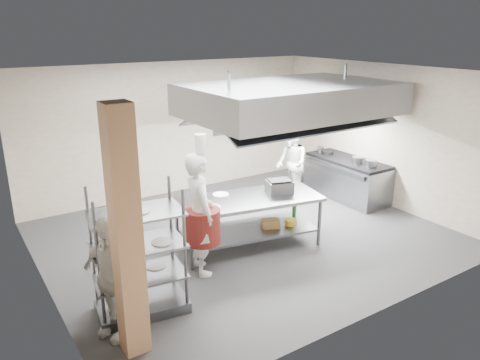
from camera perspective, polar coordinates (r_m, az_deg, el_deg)
floor at (r=8.78m, az=0.74°, el=-6.88°), size 7.00×7.00×0.00m
ceiling at (r=7.98m, az=0.83°, el=13.02°), size 7.00×7.00×0.00m
wall_back at (r=10.80m, az=-8.21°, el=6.17°), size 7.00×0.00×7.00m
wall_left at (r=7.01m, az=-23.68°, el=-1.87°), size 0.00×6.00×6.00m
wall_right at (r=10.56m, az=16.81°, el=5.30°), size 0.00×6.00×6.00m
column at (r=5.41m, az=-13.68°, el=-6.63°), size 0.30×0.30×3.00m
exhaust_hood at (r=9.14m, az=6.25°, el=9.80°), size 4.00×2.50×0.60m
hood_strip_a at (r=8.66m, az=1.52°, el=7.28°), size 1.60×0.12×0.04m
hood_strip_b at (r=9.78m, az=10.31°, el=8.27°), size 1.60×0.12×0.04m
wall_shelf at (r=11.52m, az=0.30°, el=7.12°), size 1.50×0.28×0.04m
island at (r=8.24m, az=1.04°, el=-5.14°), size 2.66×1.51×0.91m
island_worktop at (r=8.08m, az=1.06°, el=-2.37°), size 2.66×1.51×0.06m
island_undershelf at (r=8.31m, az=1.03°, el=-6.12°), size 2.44×1.36×0.04m
pass_rack at (r=6.38m, az=-12.29°, el=-8.55°), size 1.28×0.86×1.79m
cooking_range at (r=10.85m, az=12.85°, el=0.05°), size 0.80×2.00×0.84m
range_top at (r=10.72m, az=13.02°, el=2.33°), size 0.78×1.96×0.06m
chef_head at (r=7.24m, az=-4.97°, el=-4.11°), size 0.57×0.78×1.97m
chef_line at (r=10.46m, az=6.25°, el=2.00°), size 0.82×0.94×1.63m
chef_plating at (r=6.04m, az=-15.43°, el=-11.39°), size 0.73×1.03×1.62m
griddle at (r=8.32m, az=4.82°, el=-0.82°), size 0.51×0.45×0.21m
wicker_basket at (r=8.37m, az=3.73°, el=-5.29°), size 0.38×0.33×0.14m
stockpot at (r=10.37m, az=14.14°, el=2.33°), size 0.23×0.23×0.16m
plate_stack at (r=6.53m, az=-12.09°, el=-11.07°), size 0.28×0.28×0.05m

